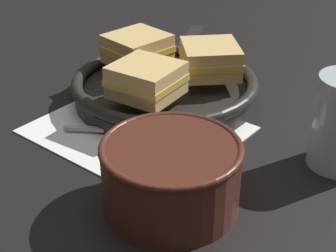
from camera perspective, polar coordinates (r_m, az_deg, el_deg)
ground_plane at (r=0.70m, az=-1.10°, el=-1.69°), size 4.00×4.00×0.00m
napkin at (r=0.72m, az=-3.63°, el=-0.43°), size 0.29×0.25×0.00m
soup_bowl at (r=0.56m, az=0.34°, el=-5.09°), size 0.15×0.15×0.08m
spoon at (r=0.70m, az=-1.90°, el=-0.71°), size 0.15×0.12×0.01m
skillet at (r=0.80m, az=-0.32°, el=4.29°), size 0.29×0.38×0.04m
sandwich_near_left at (r=0.72m, az=-2.41°, el=5.12°), size 0.11×0.10×0.05m
sandwich_near_right at (r=0.79m, az=4.70°, el=7.40°), size 0.12×0.12×0.05m
sandwich_far_left at (r=0.83m, az=-3.42°, el=8.55°), size 0.09×0.09×0.05m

